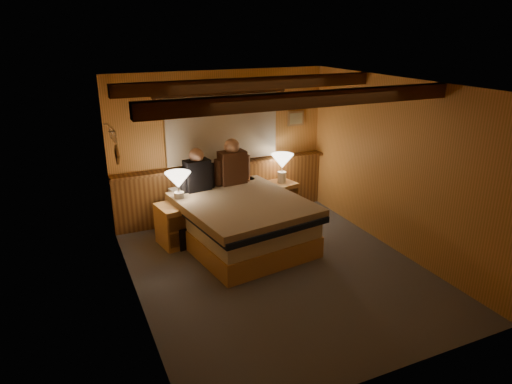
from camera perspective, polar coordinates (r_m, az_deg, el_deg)
floor at (r=6.08m, az=2.84°, el=-9.78°), size 4.20×4.20×0.00m
ceiling at (r=5.32m, az=3.29°, el=13.30°), size 4.20×4.20×0.00m
wall_back at (r=7.44m, az=-4.35°, el=5.75°), size 3.60×0.00×3.60m
wall_left at (r=5.07m, az=-15.39°, el=-1.74°), size 0.00×4.20×4.20m
wall_right at (r=6.57m, az=17.18°, el=3.01°), size 0.00×4.20×4.20m
wall_front at (r=3.99m, az=17.03°, el=-7.99°), size 3.60×0.00×3.60m
wainscot at (r=7.59m, az=-4.05°, el=0.41°), size 3.60×0.23×0.94m
curtain_window at (r=7.30m, az=-4.23°, el=8.08°), size 2.18×0.09×1.11m
ceiling_beams at (r=5.47m, az=2.53°, el=12.53°), size 3.60×1.65×0.16m
coat_rail at (r=6.45m, az=-17.41°, el=6.99°), size 0.05×0.55×0.24m
framed_print at (r=7.89m, az=5.00°, el=9.15°), size 0.30×0.04×0.25m
bed at (r=6.63m, az=-2.05°, el=-3.59°), size 1.86×2.27×0.71m
nightstand_left at (r=6.76m, az=-9.64°, el=-3.98°), size 0.63×0.58×0.61m
nightstand_right at (r=7.74m, az=2.91°, el=-0.80°), size 0.59×0.55×0.55m
lamp_left at (r=6.55m, az=-9.70°, el=1.23°), size 0.37×0.37×0.48m
lamp_right at (r=7.57m, az=3.29°, el=3.66°), size 0.37×0.37×0.49m
person_left at (r=6.83m, az=-7.37°, el=2.36°), size 0.55×0.27×0.67m
person_right at (r=7.08m, az=-2.98°, el=3.37°), size 0.61×0.28×0.74m
duffel_bag at (r=6.80m, az=-8.02°, el=-5.00°), size 0.60×0.43×0.39m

